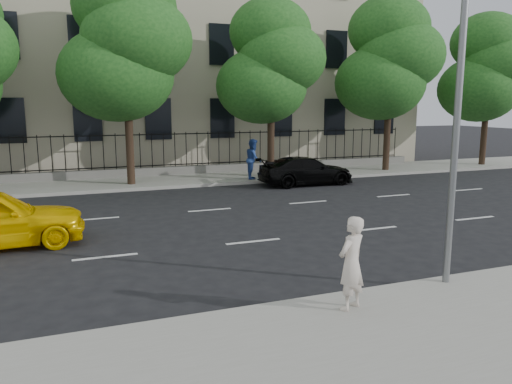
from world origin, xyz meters
TOP-DOWN VIEW (x-y plane):
  - ground at (0.00, 0.00)m, footprint 120.00×120.00m
  - near_sidewalk at (0.00, -4.00)m, footprint 60.00×4.00m
  - far_sidewalk at (0.00, 14.00)m, footprint 60.00×4.00m
  - lane_markings at (0.00, 4.75)m, footprint 49.60×4.62m
  - masonry_building at (0.00, 22.95)m, footprint 34.60×12.11m
  - iron_fence at (0.00, 15.70)m, footprint 30.00×0.50m
  - street_light at (2.50, -1.77)m, footprint 0.25×3.32m
  - tree_c at (-1.96, 13.36)m, footprint 5.89×5.50m
  - tree_d at (5.04, 13.36)m, footprint 5.34×4.94m
  - tree_e at (12.04, 13.36)m, footprint 5.71×5.31m
  - tree_f at (19.04, 13.36)m, footprint 5.52×5.12m
  - black_sedan at (5.86, 10.91)m, footprint 4.62×1.91m
  - woman_near at (-0.11, -2.78)m, footprint 0.74×0.64m
  - pedestrian_far at (3.85, 12.65)m, footprint 1.04×1.16m

SIDE VIEW (x-z plane):
  - ground at x=0.00m, z-range 0.00..0.00m
  - lane_markings at x=0.00m, z-range 0.00..0.01m
  - near_sidewalk at x=0.00m, z-range 0.00..0.15m
  - far_sidewalk at x=0.00m, z-range 0.00..0.15m
  - iron_fence at x=0.00m, z-range -0.45..1.75m
  - black_sedan at x=5.86m, z-range 0.00..1.34m
  - woman_near at x=-0.11m, z-range 0.15..1.87m
  - pedestrian_far at x=3.85m, z-range 0.15..2.11m
  - street_light at x=2.50m, z-range 1.12..9.17m
  - tree_d at x=5.04m, z-range 1.42..10.26m
  - tree_f at x=19.04m, z-range 1.37..10.38m
  - tree_e at x=12.04m, z-range 1.47..10.93m
  - tree_c at x=-1.96m, z-range 1.51..11.31m
  - masonry_building at x=0.00m, z-range -0.23..18.27m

